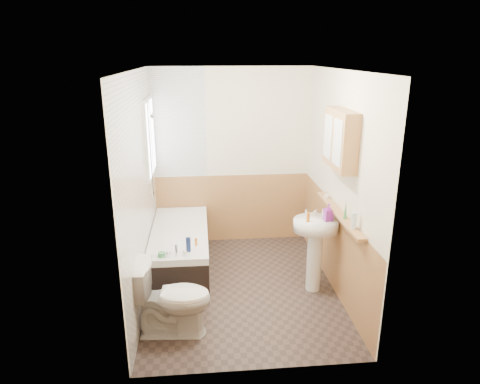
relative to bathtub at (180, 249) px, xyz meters
name	(u,v)px	position (x,y,z in m)	size (l,w,h in m)	color
floor	(241,287)	(0.73, -0.54, -0.28)	(2.80, 2.80, 0.00)	#2E2421
ceiling	(241,70)	(0.73, -0.54, 2.22)	(2.80, 2.80, 0.00)	white
wall_back	(232,158)	(0.73, 0.87, 0.97)	(2.20, 0.02, 2.50)	#F0E6C6
wall_front	(258,241)	(0.73, -1.95, 0.97)	(2.20, 0.02, 2.50)	#F0E6C6
wall_left	(139,190)	(-0.38, -0.54, 0.97)	(0.02, 2.80, 2.50)	#F0E6C6
wall_right	(339,185)	(1.84, -0.54, 0.97)	(0.02, 2.80, 2.50)	#F0E6C6
wainscot_right	(333,246)	(1.82, -0.54, 0.22)	(0.01, 2.80, 1.00)	#AF7B47
wainscot_front	(257,320)	(0.73, -1.92, 0.22)	(2.20, 0.01, 1.00)	#AF7B47
wainscot_back	(232,208)	(0.73, 0.85, 0.22)	(2.20, 0.01, 1.00)	#AF7B47
tile_cladding_left	(141,190)	(-0.36, -0.54, 0.97)	(0.01, 2.80, 2.50)	white
tile_return_back	(178,124)	(0.00, 0.85, 1.47)	(0.75, 0.01, 1.50)	white
window	(150,137)	(-0.33, 0.41, 1.37)	(0.03, 0.79, 0.99)	white
bathtub	(180,249)	(0.00, 0.00, 0.00)	(0.70, 1.66, 0.69)	black
shower_riser	(150,140)	(-0.31, 0.18, 1.37)	(0.11, 0.08, 1.21)	silver
toilet	(172,298)	(-0.03, -1.32, 0.10)	(0.44, 0.78, 0.76)	white
sink	(315,240)	(1.57, -0.64, 0.35)	(0.52, 0.42, 1.00)	white
pine_shelf	(339,214)	(1.77, -0.80, 0.72)	(0.10, 1.41, 0.03)	#AF7B47
medicine_cabinet	(340,139)	(1.74, -0.75, 1.53)	(0.17, 0.68, 0.61)	#AF7B47
foam_can	(354,220)	(1.77, -1.25, 0.82)	(0.05, 0.05, 0.17)	silver
green_bottle	(346,210)	(1.77, -0.99, 0.83)	(0.04, 0.04, 0.19)	#388447
black_jar	(326,196)	(1.77, -0.32, 0.76)	(0.06, 0.06, 0.04)	silver
soap_bottle	(328,217)	(1.68, -0.70, 0.65)	(0.09, 0.20, 0.09)	purple
clear_bottle	(308,217)	(1.45, -0.71, 0.65)	(0.04, 0.04, 0.10)	orange
blue_gel	(188,245)	(0.13, -0.63, 0.35)	(0.05, 0.03, 0.17)	navy
cream_jar	(162,255)	(-0.16, -0.73, 0.29)	(0.08, 0.08, 0.05)	#388447
orange_bottle	(196,242)	(0.21, -0.48, 0.31)	(0.03, 0.03, 0.09)	orange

